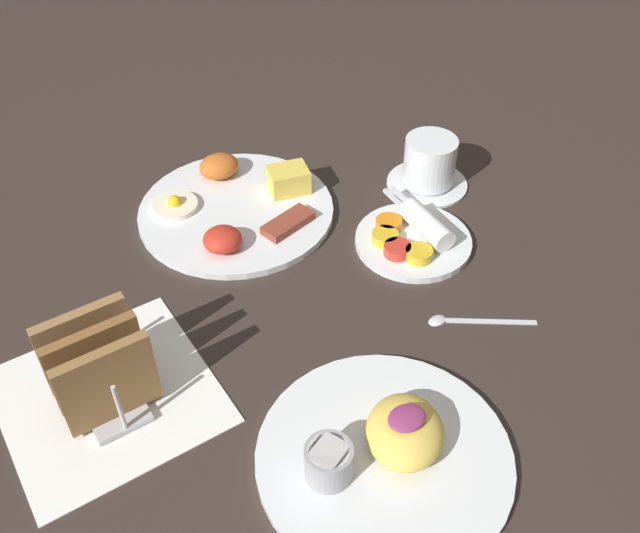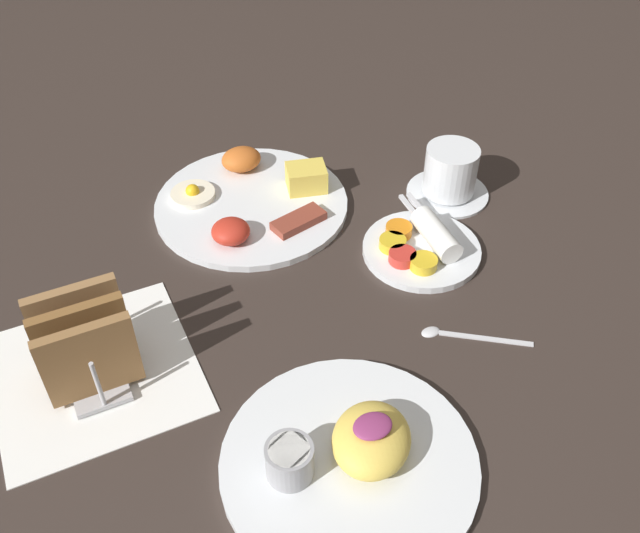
# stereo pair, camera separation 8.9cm
# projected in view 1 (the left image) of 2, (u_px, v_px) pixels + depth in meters

# --- Properties ---
(ground_plane) EXTENTS (3.00, 3.00, 0.00)m
(ground_plane) POSITION_uv_depth(u_px,v_px,m) (291.00, 319.00, 0.87)
(ground_plane) COLOR #332823
(napkin_flat) EXTENTS (0.22, 0.22, 0.00)m
(napkin_flat) POSITION_uv_depth(u_px,v_px,m) (108.00, 396.00, 0.78)
(napkin_flat) COLOR white
(napkin_flat) RESTS_ON ground_plane
(plate_breakfast) EXTENTS (0.28, 0.28, 0.05)m
(plate_breakfast) POSITION_uv_depth(u_px,v_px,m) (237.00, 206.00, 1.01)
(plate_breakfast) COLOR white
(plate_breakfast) RESTS_ON ground_plane
(plate_condiments) EXTENTS (0.16, 0.17, 0.04)m
(plate_condiments) POSITION_uv_depth(u_px,v_px,m) (413.00, 237.00, 0.96)
(plate_condiments) COLOR white
(plate_condiments) RESTS_ON ground_plane
(plate_foreground) EXTENTS (0.26, 0.26, 0.06)m
(plate_foreground) POSITION_uv_depth(u_px,v_px,m) (384.00, 450.00, 0.71)
(plate_foreground) COLOR white
(plate_foreground) RESTS_ON ground_plane
(toast_rack) EXTENTS (0.10, 0.12, 0.10)m
(toast_rack) POSITION_uv_depth(u_px,v_px,m) (98.00, 367.00, 0.74)
(toast_rack) COLOR #B7B7BC
(toast_rack) RESTS_ON ground_plane
(coffee_cup) EXTENTS (0.12, 0.12, 0.08)m
(coffee_cup) POSITION_uv_depth(u_px,v_px,m) (429.00, 165.00, 1.04)
(coffee_cup) COLOR white
(coffee_cup) RESTS_ON ground_plane
(teaspoon) EXTENTS (0.11, 0.08, 0.01)m
(teaspoon) POSITION_uv_depth(u_px,v_px,m) (464.00, 319.00, 0.86)
(teaspoon) COLOR silver
(teaspoon) RESTS_ON ground_plane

